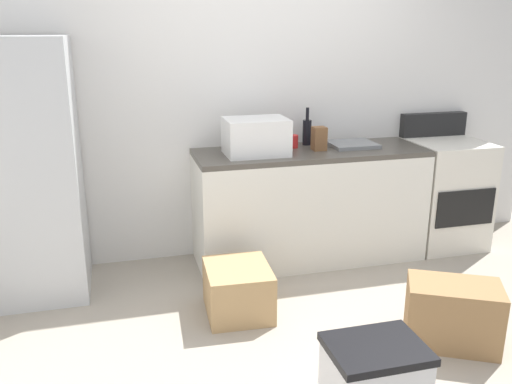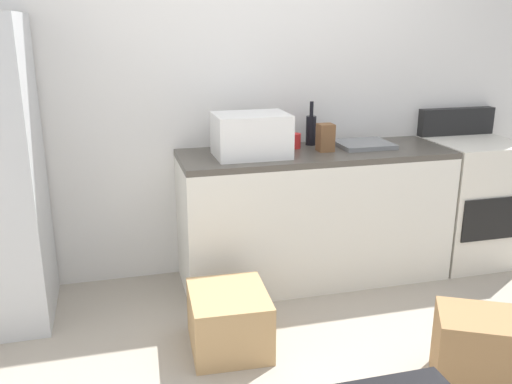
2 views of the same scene
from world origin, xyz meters
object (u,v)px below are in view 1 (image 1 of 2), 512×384
at_px(cardboard_box_medium, 238,290).
at_px(cardboard_box_large, 453,314).
at_px(stove_oven, 444,192).
at_px(refrigerator, 27,171).
at_px(wine_bottle, 307,131).
at_px(storage_bin, 374,379).
at_px(microwave, 256,137).
at_px(knife_block, 319,139).
at_px(coffee_mug, 293,141).

bearing_deg(cardboard_box_medium, cardboard_box_large, -30.58).
height_order(stove_oven, cardboard_box_medium, stove_oven).
height_order(refrigerator, cardboard_box_medium, refrigerator).
bearing_deg(wine_bottle, storage_bin, -100.31).
relative_size(microwave, cardboard_box_large, 0.87).
relative_size(microwave, cardboard_box_medium, 0.99).
bearing_deg(storage_bin, refrigerator, 133.70).
relative_size(wine_bottle, cardboard_box_large, 0.57).
height_order(stove_oven, microwave, microwave).
xyz_separation_m(microwave, knife_block, (0.51, 0.02, -0.05)).
height_order(stove_oven, storage_bin, stove_oven).
bearing_deg(cardboard_box_medium, storage_bin, -69.59).
bearing_deg(coffee_mug, storage_bin, -96.66).
bearing_deg(storage_bin, coffee_mug, 83.34).
bearing_deg(knife_block, coffee_mug, 141.12).
relative_size(microwave, wine_bottle, 1.53).
bearing_deg(cardboard_box_large, knife_block, 103.55).
distance_m(refrigerator, knife_block, 2.11).
xyz_separation_m(cardboard_box_large, cardboard_box_medium, (-1.15, 0.68, -0.03)).
xyz_separation_m(microwave, cardboard_box_large, (0.84, -1.37, -0.84)).
bearing_deg(stove_oven, knife_block, -178.99).
relative_size(stove_oven, wine_bottle, 3.67).
distance_m(microwave, wine_bottle, 0.53).
relative_size(microwave, knife_block, 2.56).
distance_m(coffee_mug, knife_block, 0.22).
bearing_deg(wine_bottle, coffee_mug, -152.42).
bearing_deg(refrigerator, cardboard_box_large, -28.95).
height_order(refrigerator, microwave, refrigerator).
height_order(stove_oven, cardboard_box_large, stove_oven).
distance_m(microwave, coffee_mug, 0.38).
distance_m(coffee_mug, cardboard_box_large, 1.77).
xyz_separation_m(stove_oven, wine_bottle, (-1.19, 0.19, 0.54)).
distance_m(stove_oven, wine_bottle, 1.32).
distance_m(stove_oven, coffee_mug, 1.42).
relative_size(microwave, storage_bin, 1.00).
xyz_separation_m(wine_bottle, coffee_mug, (-0.14, -0.07, -0.06)).
bearing_deg(wine_bottle, cardboard_box_large, -77.32).
xyz_separation_m(coffee_mug, cardboard_box_large, (0.50, -1.52, -0.76)).
bearing_deg(coffee_mug, knife_block, -38.88).
bearing_deg(storage_bin, stove_oven, 49.91).
relative_size(wine_bottle, storage_bin, 0.65).
relative_size(stove_oven, cardboard_box_large, 2.08).
distance_m(knife_block, storage_bin, 2.03).
height_order(wine_bottle, coffee_mug, wine_bottle).
bearing_deg(refrigerator, stove_oven, 0.97).
height_order(microwave, knife_block, microwave).
bearing_deg(stove_oven, coffee_mug, 175.13).
height_order(cardboard_box_large, storage_bin, cardboard_box_large).
bearing_deg(cardboard_box_large, cardboard_box_medium, 149.42).
bearing_deg(knife_block, wine_bottle, 96.71).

